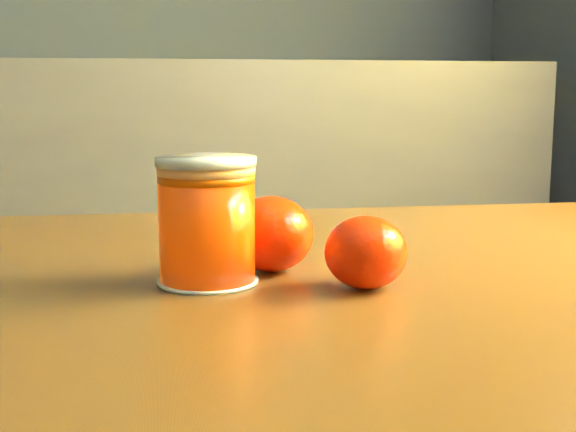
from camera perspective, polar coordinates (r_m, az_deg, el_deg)
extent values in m
cube|color=brown|center=(0.61, -2.11, -6.28)|extent=(1.01, 0.75, 0.04)
cylinder|color=#F64104|center=(0.59, -5.78, -0.94)|extent=(0.07, 0.07, 0.08)
cylinder|color=#FFAD68|center=(0.58, -5.85, 3.28)|extent=(0.07, 0.07, 0.01)
cylinder|color=silver|center=(0.58, -5.86, 3.82)|extent=(0.07, 0.07, 0.00)
ellipsoid|color=#FF2B05|center=(0.58, 5.56, -2.59)|extent=(0.07, 0.07, 0.05)
ellipsoid|color=#FF2B05|center=(0.63, -1.23, -1.27)|extent=(0.07, 0.07, 0.06)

